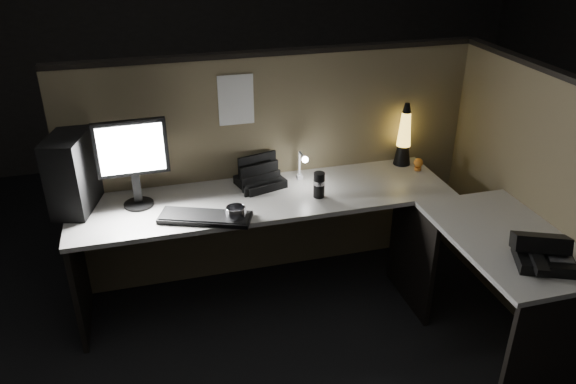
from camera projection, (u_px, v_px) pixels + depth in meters
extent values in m
plane|color=black|center=(315.00, 351.00, 3.25)|extent=(6.00, 6.00, 0.00)
plane|color=#282623|center=(220.00, 20.00, 5.21)|extent=(6.00, 0.00, 6.00)
cube|color=brown|center=(275.00, 168.00, 3.71)|extent=(2.66, 0.06, 1.50)
cube|color=brown|center=(528.00, 200.00, 3.31)|extent=(0.06, 1.66, 1.50)
cube|color=#AAA7A1|center=(264.00, 198.00, 3.40)|extent=(2.30, 0.60, 0.03)
cube|color=#AAA7A1|center=(509.00, 239.00, 2.99)|extent=(0.60, 1.00, 0.03)
cube|color=black|center=(79.00, 276.00, 3.31)|extent=(0.03, 0.55, 0.70)
cube|color=black|center=(554.00, 353.00, 2.74)|extent=(0.55, 0.03, 0.70)
cube|color=black|center=(411.00, 254.00, 3.52)|extent=(0.03, 0.55, 0.70)
cube|color=black|center=(74.00, 170.00, 3.19)|extent=(0.30, 0.46, 0.45)
cylinder|color=black|center=(139.00, 204.00, 3.29)|extent=(0.17, 0.17, 0.01)
cube|color=black|center=(137.00, 187.00, 3.26)|extent=(0.05, 0.04, 0.19)
cube|color=black|center=(131.00, 148.00, 3.15)|extent=(0.40, 0.05, 0.33)
cube|color=white|center=(131.00, 150.00, 3.13)|extent=(0.36, 0.02, 0.28)
cube|color=black|center=(205.00, 217.00, 3.14)|extent=(0.54, 0.35, 0.03)
ellipsoid|color=black|center=(232.00, 210.00, 3.20)|extent=(0.12, 0.10, 0.04)
cube|color=silver|center=(299.00, 177.00, 3.61)|extent=(0.04, 0.04, 0.03)
cylinder|color=silver|center=(300.00, 163.00, 3.57)|extent=(0.01, 0.01, 0.16)
cylinder|color=silver|center=(302.00, 155.00, 3.48)|extent=(0.01, 0.11, 0.01)
sphere|color=white|center=(305.00, 160.00, 3.43)|extent=(0.04, 0.04, 0.04)
cube|color=black|center=(260.00, 182.00, 3.51)|extent=(0.32, 0.29, 0.05)
cube|color=black|center=(261.00, 178.00, 3.46)|extent=(0.26, 0.09, 0.10)
cube|color=black|center=(257.00, 164.00, 3.54)|extent=(0.26, 0.09, 0.18)
cone|color=black|center=(402.00, 155.00, 3.79)|extent=(0.11, 0.11, 0.14)
cone|color=yellow|center=(405.00, 129.00, 3.71)|extent=(0.09, 0.09, 0.23)
sphere|color=#9A6B16|center=(404.00, 139.00, 3.74)|extent=(0.05, 0.05, 0.05)
sphere|color=#9A6B16|center=(405.00, 128.00, 3.70)|extent=(0.03, 0.03, 0.03)
cone|color=black|center=(407.00, 108.00, 3.64)|extent=(0.06, 0.06, 0.06)
cylinder|color=black|center=(319.00, 185.00, 3.36)|extent=(0.07, 0.07, 0.16)
imported|color=#BAB9C0|center=(236.00, 214.00, 3.10)|extent=(0.15, 0.15, 0.09)
sphere|color=orange|center=(418.00, 163.00, 3.71)|extent=(0.06, 0.06, 0.06)
cube|color=white|center=(236.00, 100.00, 3.39)|extent=(0.22, 0.00, 0.31)
cube|color=black|center=(544.00, 260.00, 2.74)|extent=(0.33, 0.31, 0.06)
cube|color=black|center=(541.00, 243.00, 2.75)|extent=(0.30, 0.25, 0.12)
cube|color=black|center=(539.00, 262.00, 2.66)|extent=(0.13, 0.20, 0.04)
cube|color=#3F3F42|center=(560.00, 256.00, 2.71)|extent=(0.15, 0.15, 0.00)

